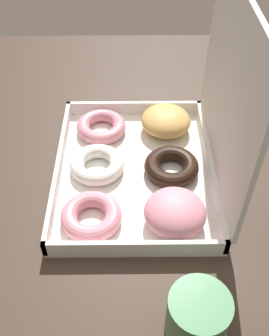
# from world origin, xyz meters

# --- Properties ---
(dining_table) EXTENTS (1.27, 0.92, 0.77)m
(dining_table) POSITION_xyz_m (0.00, 0.00, 0.68)
(dining_table) COLOR #38281E
(dining_table) RESTS_ON ground_plane
(donut_box) EXTENTS (0.37, 0.30, 0.34)m
(donut_box) POSITION_xyz_m (-0.07, 0.13, 0.83)
(donut_box) COLOR silver
(donut_box) RESTS_ON dining_table
(coffee_mug) EXTENTS (0.08, 0.08, 0.08)m
(coffee_mug) POSITION_xyz_m (0.23, 0.17, 0.82)
(coffee_mug) COLOR #4C8456
(coffee_mug) RESTS_ON dining_table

